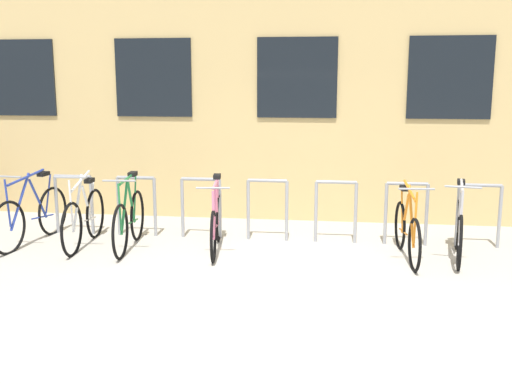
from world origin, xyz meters
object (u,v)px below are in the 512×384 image
at_px(bicycle_blue, 32,216).
at_px(bicycle_pink, 216,223).
at_px(bicycle_silver, 459,229).
at_px(bicycle_white, 84,218).
at_px(bicycle_orange, 407,231).
at_px(bicycle_green, 129,220).

relative_size(bicycle_blue, bicycle_pink, 1.06).
distance_m(bicycle_blue, bicycle_pink, 2.72).
relative_size(bicycle_silver, bicycle_blue, 0.92).
xyz_separation_m(bicycle_silver, bicycle_white, (-5.19, -0.08, 0.01)).
bearing_deg(bicycle_orange, bicycle_white, 179.54).
distance_m(bicycle_silver, bicycle_green, 4.51).
height_order(bicycle_silver, bicycle_green, same).
distance_m(bicycle_white, bicycle_pink, 1.92).
distance_m(bicycle_white, bicycle_blue, 0.81).
xyz_separation_m(bicycle_white, bicycle_pink, (1.91, 0.02, -0.02)).
relative_size(bicycle_green, bicycle_blue, 0.94).
xyz_separation_m(bicycle_white, bicycle_blue, (-0.81, 0.03, 0.01)).
xyz_separation_m(bicycle_silver, bicycle_pink, (-3.28, -0.06, -0.01)).
xyz_separation_m(bicycle_green, bicycle_pink, (1.23, 0.06, -0.02)).
xyz_separation_m(bicycle_green, bicycle_white, (-0.68, 0.04, -0.01)).
bearing_deg(bicycle_silver, bicycle_pink, -178.95).
height_order(bicycle_silver, bicycle_orange, bicycle_silver).
bearing_deg(bicycle_pink, bicycle_green, -177.16).
distance_m(bicycle_silver, bicycle_white, 5.19).
distance_m(bicycle_silver, bicycle_pink, 3.28).
xyz_separation_m(bicycle_orange, bicycle_pink, (-2.59, 0.06, 0.01)).
height_order(bicycle_orange, bicycle_pink, bicycle_orange).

